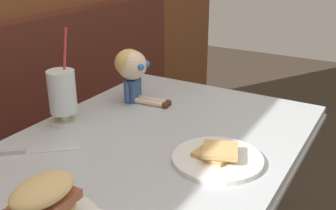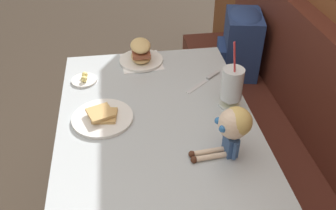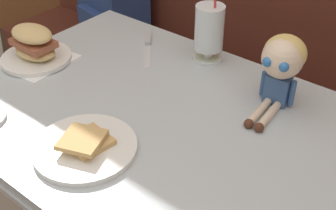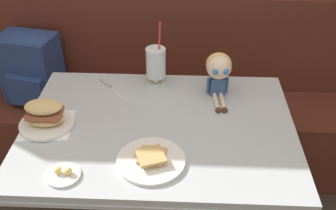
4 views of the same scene
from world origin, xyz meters
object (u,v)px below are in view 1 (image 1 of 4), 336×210
Objects in this scene: sandwich_plate at (45,210)px; seated_doll at (132,68)px; milkshake_glass at (62,95)px; butter_knife at (23,151)px; toast_plate at (217,157)px.

seated_doll is (0.70, 0.27, 0.08)m from sandwich_plate.
sandwich_plate is (-0.42, -0.35, -0.05)m from milkshake_glass.
butter_knife is at bearing 175.64° from seated_doll.
milkshake_glass is 1.64× the size of butter_knife.
milkshake_glass reaches higher than seated_doll.
seated_doll reaches higher than sandwich_plate.
milkshake_glass reaches higher than sandwich_plate.
toast_plate is at bearing -64.83° from butter_knife.
milkshake_glass is 1.43× the size of sandwich_plate.
sandwich_plate is at bearing -123.90° from butter_knife.
milkshake_glass is at bearing 11.05° from butter_knife.
toast_plate is 0.55m from milkshake_glass.
milkshake_glass is 0.29m from seated_doll.
milkshake_glass is at bearing 39.54° from sandwich_plate.
seated_doll reaches higher than butter_knife.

